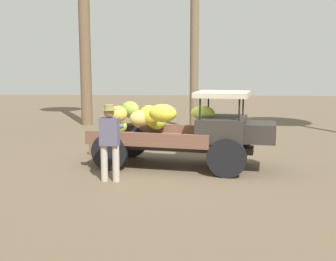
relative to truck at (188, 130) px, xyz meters
name	(u,v)px	position (x,y,z in m)	size (l,w,h in m)	color
ground_plane	(182,168)	(-0.13, -0.13, -0.94)	(60.00, 60.00, 0.00)	brown
truck	(188,130)	(0.00, 0.00, 0.00)	(4.63, 2.38, 1.89)	#302B26
farmer	(110,138)	(-1.64, -1.45, 0.01)	(0.53, 0.47, 1.67)	#B6A89A
wooden_crate	(102,147)	(-2.48, 1.33, -0.72)	(0.57, 0.44, 0.43)	olive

